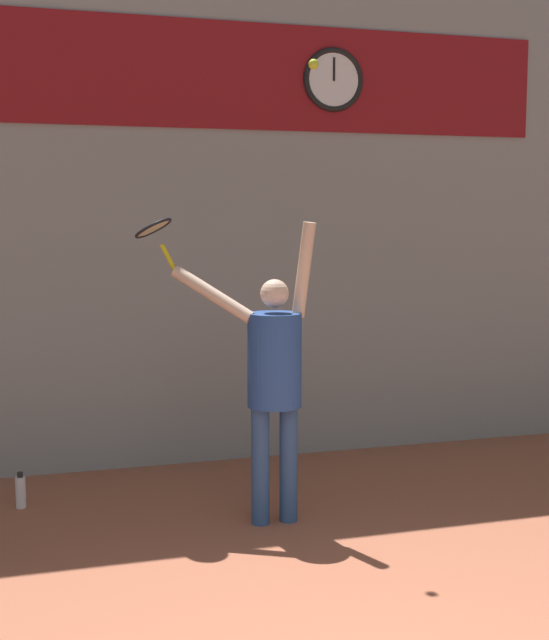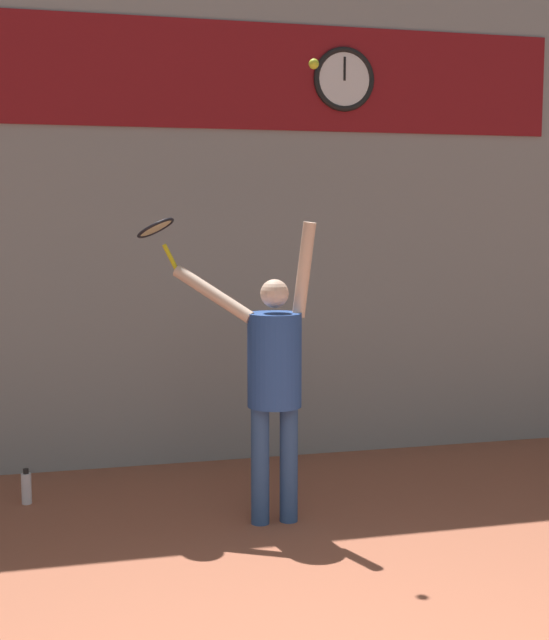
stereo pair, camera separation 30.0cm
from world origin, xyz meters
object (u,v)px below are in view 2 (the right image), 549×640
(scoreboard_clock, at_px, (344,79))
(tennis_ball, at_px, (314,64))
(tennis_racket, at_px, (157,231))
(water_bottle, at_px, (26,488))
(tennis_player, at_px, (273,372))

(scoreboard_clock, xyz_separation_m, tennis_ball, (-0.80, -1.72, -0.17))
(tennis_racket, xyz_separation_m, water_bottle, (-0.97, 0.41, -1.95))
(tennis_player, relative_size, water_bottle, 7.84)
(tennis_player, relative_size, tennis_ball, 30.66)
(tennis_player, relative_size, tennis_racket, 5.51)
(tennis_player, bearing_deg, tennis_ball, -12.80)
(water_bottle, bearing_deg, scoreboard_clock, 16.03)
(tennis_player, xyz_separation_m, tennis_ball, (0.27, -0.06, 2.11))
(scoreboard_clock, height_order, tennis_ball, scoreboard_clock)
(scoreboard_clock, height_order, tennis_racket, scoreboard_clock)
(tennis_racket, distance_m, water_bottle, 2.22)
(scoreboard_clock, distance_m, tennis_player, 3.01)
(tennis_racket, bearing_deg, tennis_player, -30.76)
(scoreboard_clock, relative_size, tennis_player, 0.26)
(scoreboard_clock, bearing_deg, water_bottle, -163.97)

